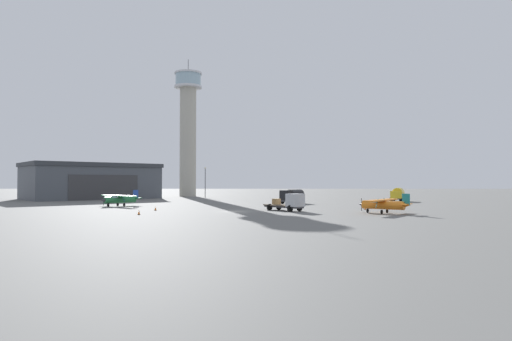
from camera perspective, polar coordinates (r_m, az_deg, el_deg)
The scene contains 12 objects.
ground_plane at distance 65.80m, azimuth -3.10°, elevation -5.35°, with size 400.00×400.00×0.00m, color #60605E.
control_tower at distance 133.82m, azimuth -9.12°, elevation 5.78°, with size 8.24×8.24×41.32m.
hangar at distance 121.74m, azimuth -20.92°, elevation -1.29°, with size 36.62×34.93×9.14m.
airplane_orange at distance 64.21m, azimuth 16.02°, elevation -4.21°, with size 7.44×8.49×2.84m.
airplane_green at distance 83.32m, azimuth -17.51°, elevation -3.53°, with size 8.28×7.74×2.89m.
truck_flatbed_silver at distance 66.64m, azimuth 4.05°, elevation -4.19°, with size 6.21×6.76×2.67m.
truck_fuel_tanker_yellow at distance 104.12m, azimuth 17.71°, elevation -2.92°, with size 4.64×6.13×3.04m.
truck_fuel_tanker_black at distance 89.10m, azimuth 4.48°, elevation -3.28°, with size 5.35×5.79×2.84m.
light_post_centre at distance 120.15m, azimuth -6.90°, elevation -1.17°, with size 0.44×0.44×8.38m.
traffic_cone_near_left at distance 61.75m, azimuth -15.28°, elevation -5.26°, with size 0.36×0.36×0.67m.
traffic_cone_near_right at distance 72.01m, azimuth 13.76°, elevation -4.71°, with size 0.36×0.36×0.67m.
traffic_cone_mid_apron at distance 70.02m, azimuth -13.23°, elevation -4.83°, with size 0.36×0.36×0.63m.
Camera 1 is at (3.23, -65.57, 4.52)m, focal length 30.72 mm.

